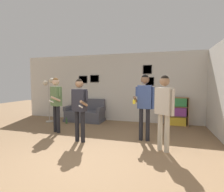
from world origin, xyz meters
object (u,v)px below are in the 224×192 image
(couch, at_px, (85,114))
(person_spectator_near_bookshelf, at_px, (164,105))
(floor_lamp, at_px, (49,88))
(person_watcher_holding_cup, at_px, (145,100))
(person_player_foreground_left, at_px, (56,99))
(bottle_on_floor, at_px, (67,121))
(person_player_foreground_center, at_px, (80,104))
(bookshelf, at_px, (176,111))

(couch, height_order, person_spectator_near_bookshelf, person_spectator_near_bookshelf)
(couch, height_order, floor_lamp, floor_lamp)
(person_watcher_holding_cup, bearing_deg, person_player_foreground_left, 179.51)
(couch, distance_m, person_watcher_holding_cup, 3.22)
(person_player_foreground_left, distance_m, bottle_on_floor, 1.51)
(person_player_foreground_left, height_order, bottle_on_floor, person_player_foreground_left)
(person_player_foreground_left, xyz_separation_m, person_watcher_holding_cup, (2.71, -0.02, 0.05))
(floor_lamp, bearing_deg, person_player_foreground_left, -46.64)
(person_player_foreground_center, relative_size, person_spectator_near_bookshelf, 0.96)
(person_spectator_near_bookshelf, bearing_deg, person_player_foreground_left, 168.85)
(person_watcher_holding_cup, bearing_deg, person_spectator_near_bookshelf, -51.14)
(bookshelf, distance_m, floor_lamp, 4.91)
(person_player_foreground_center, xyz_separation_m, person_spectator_near_bookshelf, (2.11, -0.04, 0.05))
(bookshelf, bearing_deg, bottle_on_floor, -168.04)
(couch, bearing_deg, person_player_foreground_center, -68.28)
(bookshelf, relative_size, person_player_foreground_center, 0.62)
(bookshelf, height_order, person_player_foreground_left, person_player_foreground_left)
(person_player_foreground_left, bearing_deg, person_watcher_holding_cup, -0.49)
(floor_lamp, xyz_separation_m, bottle_on_floor, (0.82, -0.09, -1.24))
(couch, relative_size, person_spectator_near_bookshelf, 0.90)
(bottle_on_floor, bearing_deg, person_watcher_holding_cup, -20.65)
(bookshelf, xyz_separation_m, person_player_foreground_center, (-2.55, -2.55, 0.50))
(bookshelf, bearing_deg, floor_lamp, -171.08)
(floor_lamp, distance_m, person_spectator_near_bookshelf, 4.73)
(couch, height_order, person_watcher_holding_cup, person_watcher_holding_cup)
(person_watcher_holding_cup, bearing_deg, bottle_on_floor, 159.35)
(bottle_on_floor, bearing_deg, person_player_foreground_left, -73.87)
(person_player_foreground_left, bearing_deg, couch, 84.87)
(person_player_foreground_left, relative_size, person_spectator_near_bookshelf, 0.99)
(couch, distance_m, bottle_on_floor, 0.83)
(bookshelf, height_order, floor_lamp, floor_lamp)
(floor_lamp, relative_size, person_player_foreground_center, 1.05)
(couch, bearing_deg, person_watcher_holding_cup, -35.00)
(floor_lamp, bearing_deg, couch, 23.05)
(bookshelf, relative_size, floor_lamp, 0.60)
(couch, relative_size, bottle_on_floor, 6.39)
(person_watcher_holding_cup, relative_size, person_spectator_near_bookshelf, 1.03)
(couch, relative_size, person_watcher_holding_cup, 0.87)
(person_player_foreground_center, distance_m, person_watcher_holding_cup, 1.71)
(floor_lamp, height_order, bottle_on_floor, floor_lamp)
(person_player_foreground_left, bearing_deg, person_spectator_near_bookshelf, -11.15)
(person_watcher_holding_cup, xyz_separation_m, person_spectator_near_bookshelf, (0.49, -0.61, -0.04))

